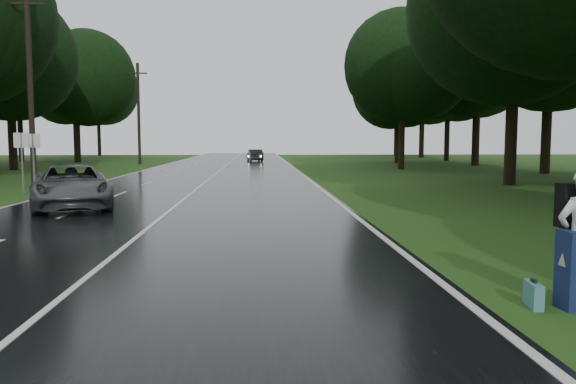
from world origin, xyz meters
The scene contains 15 objects.
ground centered at (0.00, 0.00, 0.00)m, with size 160.00×160.00×0.00m, color #254A15.
road centered at (0.00, 20.00, 0.02)m, with size 12.00×140.00×0.04m, color black.
lane_center centered at (0.00, 20.00, 0.04)m, with size 0.12×140.00×0.01m, color silver.
grey_car centered at (-3.42, 9.37, 0.78)m, with size 2.45×5.30×1.47m, color #4C4E51.
far_car centered at (2.54, 50.30, 0.69)m, with size 1.37×3.93×1.29m, color black.
suitcase centered at (6.70, -2.33, 0.17)m, with size 0.14×0.49×0.35m, color teal.
utility_pole_mid centered at (-8.50, 19.12, 0.00)m, with size 1.80×0.28×10.06m, color black, non-canonical shape.
utility_pole_far centered at (-8.50, 44.59, 0.00)m, with size 1.80×0.28×9.63m, color black, non-canonical shape.
road_sign_a centered at (-7.20, 14.63, 0.00)m, with size 0.63×0.10×2.64m, color white, non-canonical shape.
road_sign_b centered at (-7.20, 15.86, 0.00)m, with size 0.63×0.10×2.61m, color white, non-canonical shape.
tree_left_e centered at (-16.32, 35.08, 0.00)m, with size 9.62×9.62×15.03m, color black, non-canonical shape.
tree_left_f centered at (-15.96, 49.56, 0.00)m, with size 9.66×9.66×15.09m, color black, non-canonical shape.
tree_right_d centered at (15.96, 18.50, 0.00)m, with size 10.21×10.21×15.96m, color black, non-canonical shape.
tree_right_e centered at (14.35, 34.35, 0.00)m, with size 9.34×9.34×14.60m, color black, non-canonical shape.
tree_right_f centered at (17.13, 46.43, 0.00)m, with size 8.46×8.46×13.22m, color black, non-canonical shape.
Camera 1 is at (2.87, -9.72, 2.32)m, focal length 34.69 mm.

